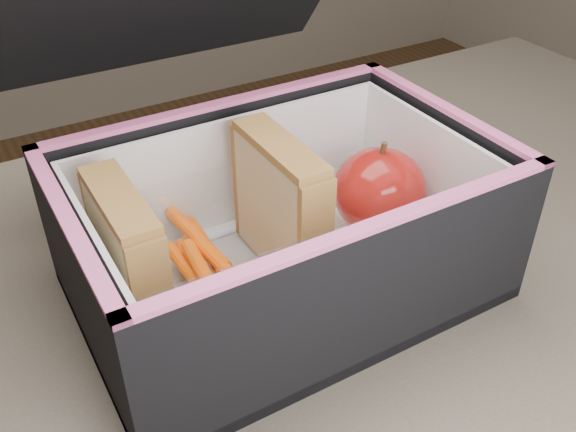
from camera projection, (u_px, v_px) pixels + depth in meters
name	position (u px, v px, depth m)	size (l,w,h in m)	color
kitchen_table	(354.00, 383.00, 0.58)	(1.20, 0.80, 0.75)	brown
lunch_bag	(280.00, 215.00, 0.51)	(0.33, 0.36, 0.29)	black
plastic_tub	(211.00, 255.00, 0.51)	(0.17, 0.12, 0.07)	white
sandwich_left	(129.00, 258.00, 0.47)	(0.03, 0.10, 0.11)	tan
sandwich_right	(280.00, 206.00, 0.52)	(0.03, 0.10, 0.12)	tan
carrot_sticks	(208.00, 274.00, 0.51)	(0.04, 0.16, 0.03)	#FA4F00
paper_napkin	(370.00, 229.00, 0.59)	(0.07, 0.08, 0.01)	white
red_apple	(379.00, 191.00, 0.56)	(0.09, 0.09, 0.09)	maroon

